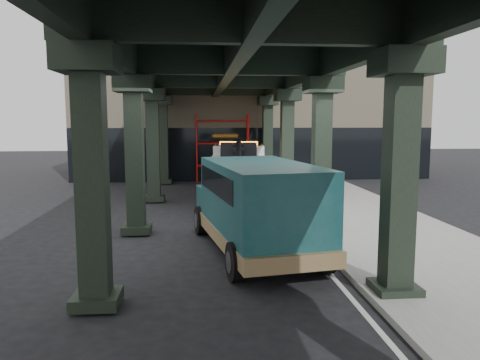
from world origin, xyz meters
TOP-DOWN VIEW (x-y plane):
  - ground at (0.00, 0.00)m, footprint 90.00×90.00m
  - sidewalk at (4.50, 2.00)m, footprint 5.00×40.00m
  - lane_stripe at (1.70, 2.00)m, footprint 0.12×38.00m
  - viaduct at (-0.40, 2.00)m, footprint 7.40×32.00m
  - building at (2.00, 20.00)m, footprint 22.00×10.00m
  - scaffolding at (0.00, 14.64)m, footprint 3.08×0.88m
  - tow_truck at (0.36, 7.52)m, footprint 3.10×8.62m
  - towed_van at (0.16, -0.58)m, footprint 3.37×6.53m

SIDE VIEW (x-z plane):
  - ground at x=0.00m, z-range 0.00..0.00m
  - lane_stripe at x=1.70m, z-range 0.00..0.01m
  - sidewalk at x=4.50m, z-range 0.00..0.15m
  - tow_truck at x=0.36m, z-range -0.03..2.74m
  - towed_van at x=0.16m, z-range 0.09..2.62m
  - scaffolding at x=0.00m, z-range 0.11..4.11m
  - building at x=2.00m, z-range 0.00..8.00m
  - viaduct at x=-0.40m, z-range 2.26..8.66m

